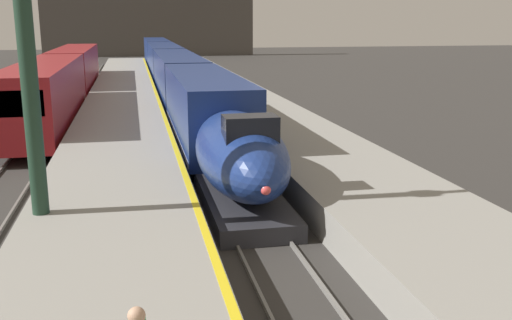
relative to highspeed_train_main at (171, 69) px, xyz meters
name	(u,v)px	position (x,y,z in m)	size (l,w,h in m)	color
platform_left	(120,140)	(-4.05, -23.77, -1.44)	(4.80, 110.00, 1.05)	gray
platform_right	(285,133)	(4.05, -23.77, -1.44)	(4.80, 110.00, 1.05)	gray
platform_left_safety_stripe	(168,127)	(-1.77, -23.77, -0.91)	(0.20, 107.80, 0.01)	yellow
rail_main_left	(185,136)	(-0.75, -21.02, -1.91)	(0.08, 110.00, 0.12)	slate
rail_main_right	(213,135)	(0.75, -21.02, -1.91)	(0.08, 110.00, 0.12)	slate
rail_secondary_left	(25,142)	(-8.85, -21.02, -1.91)	(0.08, 110.00, 0.12)	slate
rail_secondary_right	(56,141)	(-7.35, -21.02, -1.91)	(0.08, 110.00, 0.12)	slate
highspeed_train_main	(171,69)	(0.00, 0.00, 0.00)	(2.92, 76.22, 3.60)	navy
regional_train_adjacent	(64,78)	(-8.10, -8.40, 0.16)	(2.85, 36.60, 3.80)	maroon
station_column_mid	(23,13)	(-5.90, -36.05, 4.29)	(4.00, 0.68, 8.59)	#1E3828
terminus_back_wall	(149,15)	(0.00, 53.48, 5.03)	(36.00, 2.00, 14.00)	#4C4742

